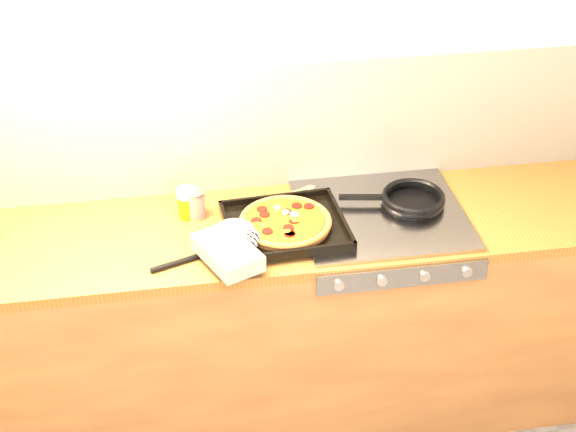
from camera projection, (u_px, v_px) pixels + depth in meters
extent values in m
plane|color=beige|center=(247.00, 103.00, 3.23)|extent=(3.20, 0.00, 3.20)
cube|color=silver|center=(248.00, 129.00, 3.27)|extent=(3.20, 0.02, 0.50)
cube|color=#936138|center=(262.00, 327.00, 3.43)|extent=(3.20, 0.60, 0.86)
cube|color=brown|center=(260.00, 232.00, 3.18)|extent=(3.20, 0.60, 0.04)
cube|color=gray|center=(402.00, 276.00, 3.01)|extent=(0.60, 0.03, 0.08)
cylinder|color=#A5A5AA|center=(339.00, 285.00, 2.97)|extent=(0.04, 0.02, 0.04)
cylinder|color=#A5A5AA|center=(382.00, 280.00, 2.99)|extent=(0.04, 0.02, 0.04)
cylinder|color=#A5A5AA|center=(425.00, 276.00, 3.01)|extent=(0.04, 0.02, 0.04)
cylinder|color=#A5A5AA|center=(467.00, 272.00, 3.03)|extent=(0.04, 0.02, 0.04)
cube|color=gray|center=(381.00, 215.00, 3.23)|extent=(0.60, 0.56, 0.02)
cube|color=black|center=(285.00, 228.00, 3.13)|extent=(0.44, 0.39, 0.01)
cube|color=black|center=(275.00, 197.00, 3.27)|extent=(0.42, 0.04, 0.02)
cube|color=black|center=(297.00, 252.00, 2.98)|extent=(0.42, 0.04, 0.02)
cube|color=black|center=(341.00, 217.00, 3.16)|extent=(0.04, 0.37, 0.02)
cube|color=black|center=(228.00, 231.00, 3.08)|extent=(0.04, 0.37, 0.02)
cylinder|color=#A96C31|center=(285.00, 224.00, 3.12)|extent=(0.33, 0.33, 0.02)
torus|color=#A96C31|center=(285.00, 221.00, 3.12)|extent=(0.35, 0.35, 0.03)
cylinder|color=#C37017|center=(285.00, 221.00, 3.11)|extent=(0.29, 0.29, 0.01)
cylinder|color=maroon|center=(294.00, 221.00, 3.10)|extent=(0.04, 0.04, 0.01)
cylinder|color=maroon|center=(262.00, 209.00, 3.16)|extent=(0.04, 0.04, 0.01)
cylinder|color=maroon|center=(289.00, 234.00, 3.03)|extent=(0.04, 0.04, 0.01)
cylinder|color=maroon|center=(256.00, 221.00, 3.10)|extent=(0.04, 0.04, 0.01)
cylinder|color=maroon|center=(297.00, 206.00, 3.18)|extent=(0.04, 0.04, 0.01)
cylinder|color=maroon|center=(286.00, 212.00, 3.15)|extent=(0.04, 0.04, 0.01)
cylinder|color=maroon|center=(267.00, 231.00, 3.05)|extent=(0.04, 0.04, 0.01)
cylinder|color=maroon|center=(309.00, 206.00, 3.18)|extent=(0.04, 0.04, 0.01)
cylinder|color=maroon|center=(290.00, 233.00, 3.03)|extent=(0.04, 0.04, 0.01)
cylinder|color=maroon|center=(288.00, 228.00, 3.06)|extent=(0.04, 0.04, 0.01)
cylinder|color=maroon|center=(265.00, 214.00, 3.13)|extent=(0.04, 0.04, 0.01)
ellipsoid|color=orange|center=(264.00, 224.00, 3.08)|extent=(0.03, 0.02, 0.01)
ellipsoid|color=orange|center=(256.00, 224.00, 3.08)|extent=(0.03, 0.02, 0.01)
ellipsoid|color=orange|center=(280.00, 212.00, 3.15)|extent=(0.03, 0.02, 0.01)
ellipsoid|color=orange|center=(276.00, 206.00, 3.18)|extent=(0.03, 0.02, 0.01)
ellipsoid|color=orange|center=(286.00, 231.00, 3.04)|extent=(0.03, 0.02, 0.01)
ellipsoid|color=orange|center=(296.00, 221.00, 3.10)|extent=(0.03, 0.02, 0.01)
ellipsoid|color=orange|center=(292.00, 218.00, 3.11)|extent=(0.03, 0.02, 0.01)
ellipsoid|color=orange|center=(265.00, 226.00, 3.07)|extent=(0.03, 0.02, 0.01)
ellipsoid|color=orange|center=(282.00, 208.00, 3.17)|extent=(0.03, 0.02, 0.01)
ellipsoid|color=silver|center=(277.00, 207.00, 3.18)|extent=(0.03, 0.03, 0.01)
ellipsoid|color=silver|center=(286.00, 212.00, 3.15)|extent=(0.03, 0.03, 0.01)
ellipsoid|color=silver|center=(294.00, 214.00, 3.14)|extent=(0.03, 0.03, 0.01)
cube|color=black|center=(228.00, 252.00, 2.94)|extent=(0.24, 0.29, 0.06)
ellipsoid|color=black|center=(234.00, 232.00, 3.05)|extent=(0.16, 0.16, 0.06)
cylinder|color=black|center=(249.00, 244.00, 2.98)|extent=(0.09, 0.12, 0.05)
cylinder|color=black|center=(413.00, 203.00, 3.27)|extent=(0.25, 0.25, 0.01)
torus|color=black|center=(413.00, 198.00, 3.26)|extent=(0.27, 0.27, 0.02)
cube|color=black|center=(362.00, 197.00, 3.26)|extent=(0.17, 0.05, 0.02)
cylinder|color=maroon|center=(195.00, 204.00, 3.20)|extent=(0.09, 0.09, 0.10)
cylinder|color=#B2B2B7|center=(194.00, 192.00, 3.17)|extent=(0.09, 0.09, 0.01)
cylinder|color=#B2B2B7|center=(196.00, 216.00, 3.23)|extent=(0.09, 0.09, 0.01)
cylinder|color=#C46D0B|center=(187.00, 207.00, 3.21)|extent=(0.08, 0.08, 0.09)
cylinder|color=silver|center=(186.00, 193.00, 3.17)|extent=(0.08, 0.08, 0.03)
cylinder|color=#AC8549|center=(277.00, 198.00, 3.32)|extent=(0.25, 0.11, 0.02)
ellipsoid|color=#AC8549|center=(309.00, 188.00, 3.38)|extent=(0.07, 0.05, 0.02)
cube|color=black|center=(214.00, 253.00, 3.03)|extent=(0.12, 0.11, 0.01)
cylinder|color=black|center=(176.00, 263.00, 2.97)|extent=(0.18, 0.08, 0.02)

